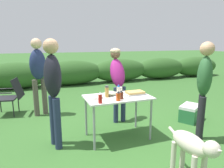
# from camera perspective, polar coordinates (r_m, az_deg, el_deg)

# --- Properties ---
(ground_plane) EXTENTS (60.00, 60.00, 0.00)m
(ground_plane) POSITION_cam_1_polar(r_m,az_deg,el_deg) (3.62, 1.59, -14.93)
(ground_plane) COLOR #336028
(shrub_hedge) EXTENTS (14.40, 0.90, 0.94)m
(shrub_hedge) POSITION_cam_1_polar(r_m,az_deg,el_deg) (7.88, -11.23, 3.16)
(shrub_hedge) COLOR #2D5623
(shrub_hedge) RESTS_ON ground
(folding_table) EXTENTS (1.10, 0.64, 0.74)m
(folding_table) POSITION_cam_1_polar(r_m,az_deg,el_deg) (3.38, 1.66, -4.83)
(folding_table) COLOR silver
(folding_table) RESTS_ON ground
(food_tray) EXTENTS (0.34, 0.22, 0.06)m
(food_tray) POSITION_cam_1_polar(r_m,az_deg,el_deg) (3.50, 6.60, -2.55)
(food_tray) COLOR #9E9EA3
(food_tray) RESTS_ON folding_table
(plate_stack) EXTENTS (0.25, 0.25, 0.03)m
(plate_stack) POSITION_cam_1_polar(r_m,az_deg,el_deg) (3.27, -4.84, -3.72)
(plate_stack) COLOR white
(plate_stack) RESTS_ON folding_table
(mixing_bowl) EXTENTS (0.21, 0.21, 0.07)m
(mixing_bowl) POSITION_cam_1_polar(r_m,az_deg,el_deg) (3.43, -0.56, -2.61)
(mixing_bowl) COLOR #ADBC99
(mixing_bowl) RESTS_ON folding_table
(paper_cup_stack) EXTENTS (0.08, 0.08, 0.11)m
(paper_cup_stack) POSITION_cam_1_polar(r_m,az_deg,el_deg) (3.55, 2.33, -1.77)
(paper_cup_stack) COLOR white
(paper_cup_stack) RESTS_ON folding_table
(mayo_bottle) EXTENTS (0.06, 0.06, 0.20)m
(mayo_bottle) POSITION_cam_1_polar(r_m,az_deg,el_deg) (3.39, 1.87, -1.77)
(mayo_bottle) COLOR silver
(mayo_bottle) RESTS_ON folding_table
(ketchup_bottle) EXTENTS (0.06, 0.06, 0.18)m
(ketchup_bottle) POSITION_cam_1_polar(r_m,az_deg,el_deg) (2.97, -3.40, -3.95)
(ketchup_bottle) COLOR red
(ketchup_bottle) RESTS_ON folding_table
(hot_sauce_bottle) EXTENTS (0.07, 0.07, 0.16)m
(hot_sauce_bottle) POSITION_cam_1_polar(r_m,az_deg,el_deg) (3.09, 1.80, -3.48)
(hot_sauce_bottle) COLOR #CC4214
(hot_sauce_bottle) RESTS_ON folding_table
(bbq_sauce_bottle) EXTENTS (0.08, 0.08, 0.14)m
(bbq_sauce_bottle) POSITION_cam_1_polar(r_m,az_deg,el_deg) (3.20, 2.58, -3.11)
(bbq_sauce_bottle) COLOR #562314
(bbq_sauce_bottle) RESTS_ON folding_table
(spice_jar) EXTENTS (0.06, 0.06, 0.19)m
(spice_jar) POSITION_cam_1_polar(r_m,az_deg,el_deg) (3.29, -1.48, -2.17)
(spice_jar) COLOR #B2893D
(spice_jar) RESTS_ON folding_table
(standing_person_in_dark_puffer) EXTENTS (0.33, 0.44, 1.51)m
(standing_person_in_dark_puffer) POSITION_cam_1_polar(r_m,az_deg,el_deg) (4.10, 1.57, 2.50)
(standing_person_in_dark_puffer) COLOR #232D4C
(standing_person_in_dark_puffer) RESTS_ON ground
(standing_person_in_red_jacket) EXTENTS (0.37, 0.38, 1.64)m
(standing_person_in_red_jacket) POSITION_cam_1_polar(r_m,az_deg,el_deg) (3.48, 24.81, 0.47)
(standing_person_in_red_jacket) COLOR black
(standing_person_in_red_jacket) RESTS_ON ground
(standing_person_in_olive_jacket) EXTENTS (0.33, 0.40, 1.69)m
(standing_person_in_olive_jacket) POSITION_cam_1_polar(r_m,az_deg,el_deg) (3.13, -16.51, 0.22)
(standing_person_in_olive_jacket) COLOR #232D4C
(standing_person_in_olive_jacket) RESTS_ON ground
(standing_person_in_navy_coat) EXTENTS (0.41, 0.35, 1.72)m
(standing_person_in_navy_coat) POSITION_cam_1_polar(r_m,az_deg,el_deg) (4.68, -20.34, 3.91)
(standing_person_in_navy_coat) COLOR #4C473D
(standing_person_in_navy_coat) RESTS_ON ground
(dog) EXTENTS (0.24, 0.82, 0.65)m
(dog) POSITION_cam_1_polar(r_m,az_deg,el_deg) (2.57, 21.94, -16.45)
(dog) COLOR beige
(dog) RESTS_ON ground
(camp_chair_green_behind_table) EXTENTS (0.66, 0.57, 0.83)m
(camp_chair_green_behind_table) POSITION_cam_1_polar(r_m,az_deg,el_deg) (5.07, -27.00, -2.72)
(camp_chair_green_behind_table) COLOR #232328
(camp_chair_green_behind_table) RESTS_ON ground
(cooler_box) EXTENTS (0.58, 0.52, 0.34)m
(cooler_box) POSITION_cam_1_polar(r_m,az_deg,el_deg) (4.56, 21.36, -7.68)
(cooler_box) COLOR #286B3D
(cooler_box) RESTS_ON ground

